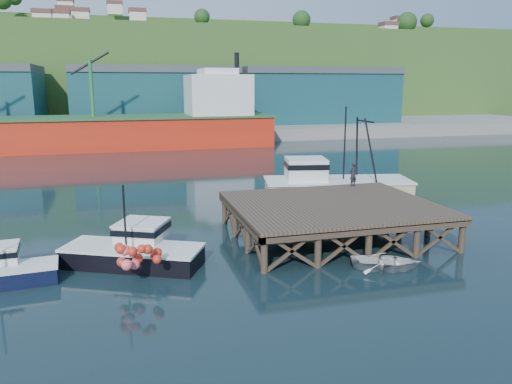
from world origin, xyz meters
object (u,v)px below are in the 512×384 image
object	(u,v)px
trawler	(334,184)
dinghy	(386,262)
boat_black	(135,249)
dockworker	(353,174)

from	to	relation	value
trawler	dinghy	distance (m)	14.14
dinghy	trawler	bearing A→B (deg)	8.82
boat_black	dockworker	distance (m)	16.47
trawler	dockworker	bearing A→B (deg)	-82.48
trawler	dockworker	size ratio (longest dim) A/B	6.87
dockworker	dinghy	bearing A→B (deg)	49.59
boat_black	trawler	xyz separation A→B (m)	(15.48, 9.57, 0.74)
dockworker	boat_black	bearing A→B (deg)	-2.30
trawler	dinghy	world-z (taller)	trawler
dockworker	trawler	bearing A→B (deg)	-117.75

